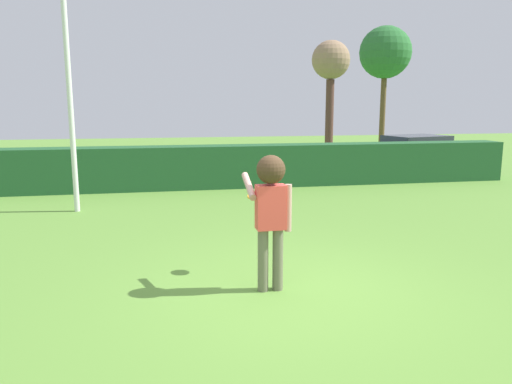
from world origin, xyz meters
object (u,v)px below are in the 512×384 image
at_px(person, 271,203).
at_px(lamppost, 69,78).
at_px(maple_tree, 331,65).
at_px(birch_tree, 385,53).
at_px(parked_car_blue, 416,150).
at_px(frisbee, 256,197).

relative_size(person, lamppost, 0.34).
relative_size(lamppost, maple_tree, 1.05).
xyz_separation_m(maple_tree, birch_tree, (3.48, 2.07, 0.75)).
bearing_deg(person, parked_car_blue, 53.59).
distance_m(person, birch_tree, 19.60).
bearing_deg(maple_tree, person, -112.01).
xyz_separation_m(lamppost, parked_car_blue, (11.45, 5.48, -2.31)).
xyz_separation_m(person, frisbee, (-0.04, 0.76, -0.06)).
xyz_separation_m(person, maple_tree, (5.95, 14.73, 2.89)).
bearing_deg(lamppost, maple_tree, 44.71).
height_order(person, maple_tree, maple_tree).
relative_size(person, birch_tree, 0.30).
relative_size(maple_tree, birch_tree, 0.84).
distance_m(lamppost, maple_tree, 13.08).
relative_size(person, maple_tree, 0.35).
bearing_deg(person, birch_tree, 60.68).
height_order(person, lamppost, lamppost).
height_order(frisbee, maple_tree, maple_tree).
height_order(frisbee, parked_car_blue, parked_car_blue).
bearing_deg(maple_tree, parked_car_blue, -59.41).
xyz_separation_m(lamppost, birch_tree, (12.75, 11.24, 1.83)).
relative_size(lamppost, birch_tree, 0.88).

